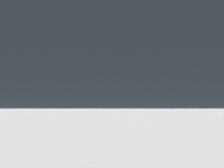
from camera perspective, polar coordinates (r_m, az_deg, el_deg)
The scene contains 4 objects.
parking_meter at distance 4.02m, azimuth 2.98°, elevation -1.65°, with size 0.16×0.17×1.40m.
pedestrian_at_meter at distance 4.03m, azimuth -4.65°, elevation -2.73°, with size 0.60×0.54×1.64m.
parked_sedan_white at distance 2.26m, azimuth -15.61°, elevation -8.74°, with size 4.60×1.83×1.76m.
background_railing at distance 6.49m, azimuth 0.97°, elevation -2.92°, with size 24.06×0.06×1.15m.
Camera 1 is at (-0.09, -3.65, 1.19)m, focal length 62.60 mm.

